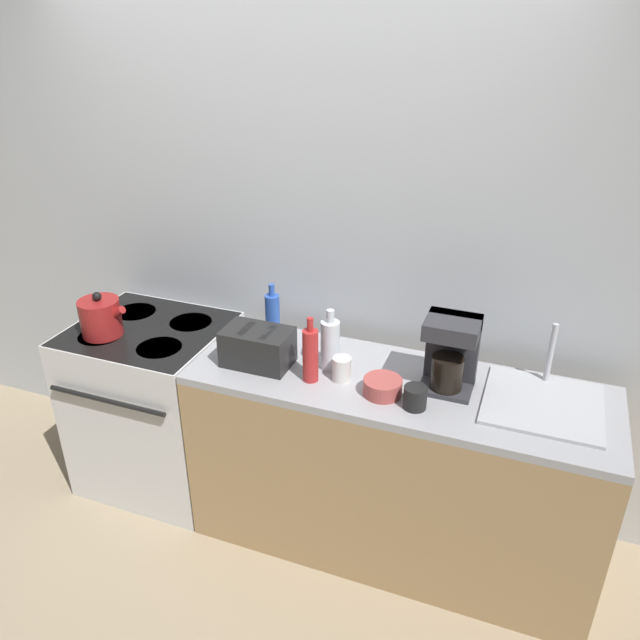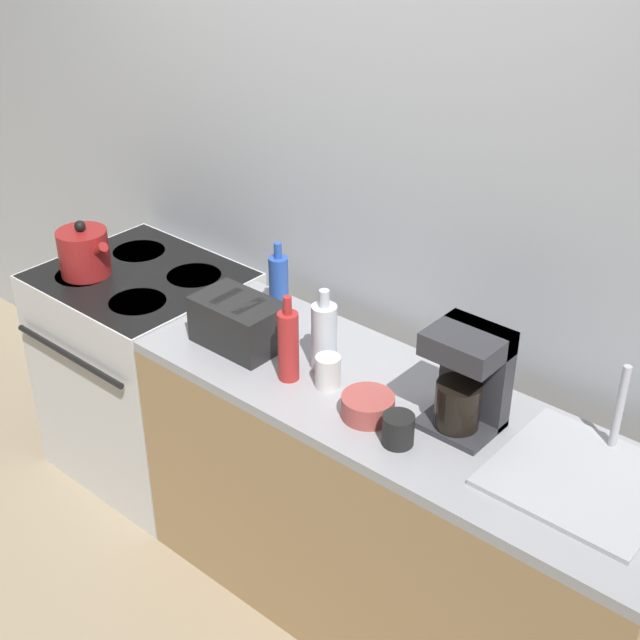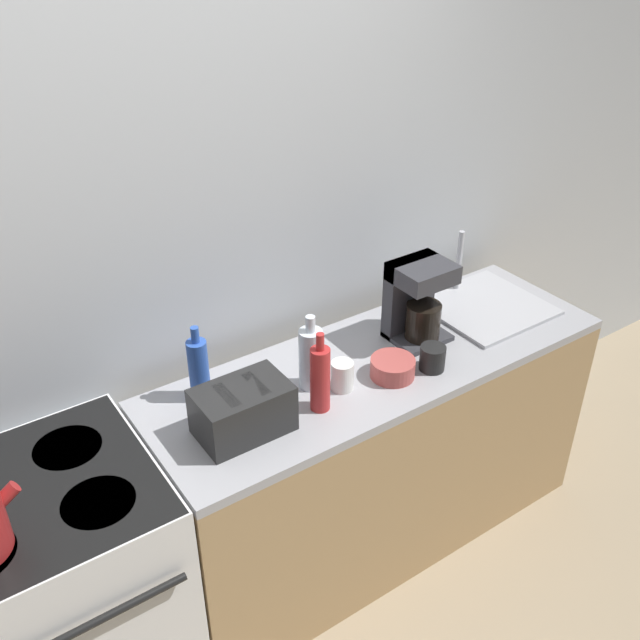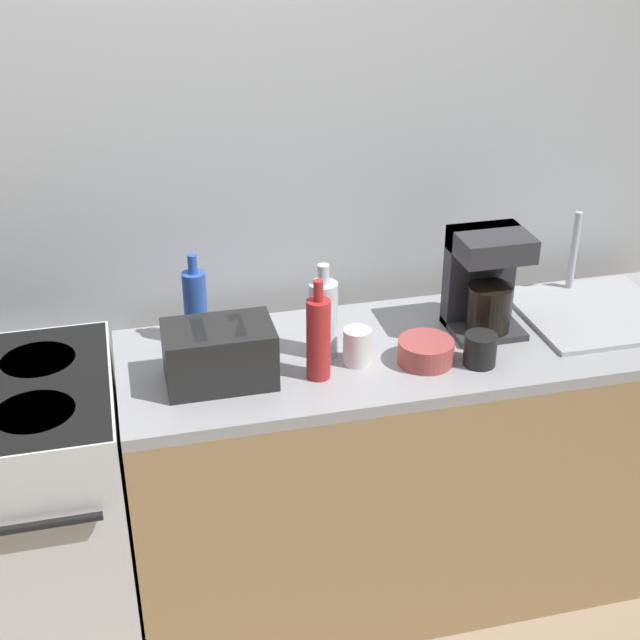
{
  "view_description": "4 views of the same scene",
  "coord_description": "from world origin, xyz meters",
  "views": [
    {
      "loc": [
        1.13,
        -1.91,
        2.35
      ],
      "look_at": [
        0.29,
        0.31,
        1.14
      ],
      "focal_mm": 35.0,
      "sensor_mm": 36.0,
      "label": 1
    },
    {
      "loc": [
        1.91,
        -1.54,
        2.5
      ],
      "look_at": [
        0.25,
        0.38,
        1.03
      ],
      "focal_mm": 50.0,
      "sensor_mm": 36.0,
      "label": 2
    },
    {
      "loc": [
        -0.78,
        -1.37,
        2.43
      ],
      "look_at": [
        0.38,
        0.31,
        1.16
      ],
      "focal_mm": 40.0,
      "sensor_mm": 36.0,
      "label": 3
    },
    {
      "loc": [
        -0.21,
        -1.88,
        2.21
      ],
      "look_at": [
        0.33,
        0.32,
        1.02
      ],
      "focal_mm": 50.0,
      "sensor_mm": 36.0,
      "label": 4
    }
  ],
  "objects": [
    {
      "name": "sink_tray",
      "position": [
        1.23,
        0.35,
        0.93
      ],
      "size": [
        0.46,
        0.44,
        0.28
      ],
      "color": "#B7B7BC",
      "rests_on": "counter_block"
    },
    {
      "name": "toaster",
      "position": [
        0.02,
        0.23,
        1.0
      ],
      "size": [
        0.3,
        0.19,
        0.17
      ],
      "color": "black",
      "rests_on": "counter_block"
    },
    {
      "name": "bottle_blue",
      "position": [
        -0.01,
        0.47,
        1.03
      ],
      "size": [
        0.07,
        0.07,
        0.28
      ],
      "color": "#2D56B7",
      "rests_on": "counter_block"
    },
    {
      "name": "cup_white",
      "position": [
        0.41,
        0.23,
        0.97
      ],
      "size": [
        0.08,
        0.08,
        0.11
      ],
      "color": "white",
      "rests_on": "counter_block"
    },
    {
      "name": "cup_black",
      "position": [
        0.75,
        0.14,
        0.96
      ],
      "size": [
        0.09,
        0.09,
        0.09
      ],
      "color": "black",
      "rests_on": "counter_block"
    },
    {
      "name": "bottle_clear",
      "position": [
        0.33,
        0.31,
        1.03
      ],
      "size": [
        0.08,
        0.08,
        0.28
      ],
      "color": "silver",
      "rests_on": "counter_block"
    },
    {
      "name": "bottle_red",
      "position": [
        0.29,
        0.19,
        1.04
      ],
      "size": [
        0.07,
        0.07,
        0.3
      ],
      "color": "#B72828",
      "rests_on": "counter_block"
    },
    {
      "name": "bowl",
      "position": [
        0.61,
        0.19,
        0.95
      ],
      "size": [
        0.16,
        0.16,
        0.07
      ],
      "color": "#B24C47",
      "rests_on": "counter_block"
    },
    {
      "name": "counter_block",
      "position": [
        0.64,
        0.3,
        0.46
      ],
      "size": [
        1.81,
        0.6,
        0.91
      ],
      "color": "tan",
      "rests_on": "ground_plane"
    },
    {
      "name": "coffee_maker",
      "position": [
        0.84,
        0.35,
        1.08
      ],
      "size": [
        0.21,
        0.19,
        0.32
      ],
      "color": "#333338",
      "rests_on": "counter_block"
    },
    {
      "name": "wall_back",
      "position": [
        0.0,
        0.72,
        1.3
      ],
      "size": [
        8.0,
        0.05,
        2.6
      ],
      "color": "silver",
      "rests_on": "ground_plane"
    },
    {
      "name": "stove",
      "position": [
        -0.64,
        0.33,
        0.47
      ],
      "size": [
        0.74,
        0.7,
        0.91
      ],
      "color": "silver",
      "rests_on": "ground_plane"
    }
  ]
}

